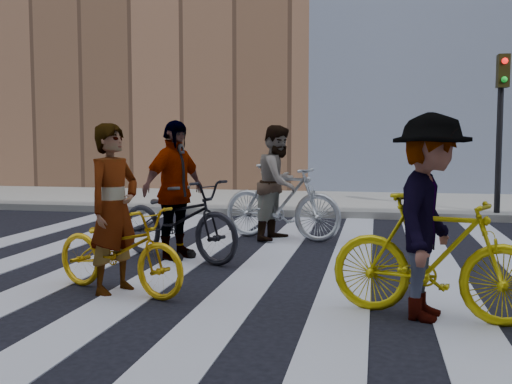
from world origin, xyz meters
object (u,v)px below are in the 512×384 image
(rider_rear, at_px, (174,190))
(traffic_signal, at_px, (501,108))
(bike_dark_rear, at_px, (178,219))
(bike_yellow_left, at_px, (119,250))
(rider_mid, at_px, (279,183))
(bike_silver_mid, at_px, (281,202))
(rider_left, at_px, (114,209))
(rider_right, at_px, (430,217))
(bike_yellow_right, at_px, (434,257))

(rider_rear, bearing_deg, traffic_signal, -20.62)
(bike_dark_rear, bearing_deg, bike_yellow_left, -156.40)
(rider_mid, bearing_deg, rider_rear, 165.21)
(bike_yellow_left, height_order, bike_dark_rear, bike_dark_rear)
(bike_silver_mid, distance_m, rider_mid, 0.32)
(rider_mid, height_order, rider_rear, rider_rear)
(bike_yellow_left, distance_m, bike_silver_mid, 3.92)
(bike_yellow_left, relative_size, bike_dark_rear, 0.84)
(bike_yellow_left, bearing_deg, rider_mid, 4.06)
(bike_dark_rear, bearing_deg, rider_left, -157.95)
(bike_dark_rear, relative_size, rider_rear, 1.10)
(bike_silver_mid, distance_m, rider_rear, 2.26)
(bike_dark_rear, relative_size, rider_left, 1.16)
(bike_silver_mid, xyz_separation_m, rider_rear, (-1.18, -1.90, 0.33))
(rider_rear, bearing_deg, rider_mid, -6.34)
(rider_right, height_order, rider_rear, rider_rear)
(bike_silver_mid, distance_m, bike_yellow_right, 4.55)
(rider_left, bearing_deg, bike_dark_rear, 18.13)
(rider_mid, bearing_deg, bike_yellow_left, 179.54)
(traffic_signal, distance_m, bike_yellow_right, 7.72)
(bike_silver_mid, xyz_separation_m, bike_yellow_right, (2.04, -4.07, -0.05))
(rider_left, bearing_deg, rider_rear, 19.67)
(bike_yellow_left, xyz_separation_m, bike_dark_rear, (0.03, 1.85, 0.09))
(rider_left, bearing_deg, bike_yellow_left, -69.47)
(rider_mid, bearing_deg, rider_left, 178.84)
(bike_silver_mid, distance_m, rider_right, 4.54)
(bike_yellow_right, bearing_deg, rider_mid, 41.98)
(rider_left, relative_size, rider_rear, 0.95)
(bike_dark_rear, distance_m, rider_rear, 0.40)
(bike_dark_rear, bearing_deg, bike_yellow_right, -100.00)
(bike_yellow_left, xyz_separation_m, rider_mid, (1.11, 3.74, 0.47))
(bike_silver_mid, relative_size, rider_right, 1.11)
(bike_dark_rear, height_order, rider_right, rider_right)
(bike_yellow_left, height_order, rider_right, rider_right)
(rider_right, relative_size, rider_rear, 0.98)
(bike_yellow_right, xyz_separation_m, bike_dark_rear, (-3.17, 2.17, -0.02))
(traffic_signal, distance_m, rider_mid, 5.30)
(bike_silver_mid, height_order, rider_mid, rider_mid)
(rider_left, xyz_separation_m, rider_mid, (1.16, 3.74, 0.04))
(traffic_signal, relative_size, bike_dark_rear, 1.59)
(bike_silver_mid, bearing_deg, rider_rear, 164.11)
(bike_silver_mid, height_order, bike_dark_rear, bike_silver_mid)
(rider_rear, bearing_deg, bike_yellow_right, -99.58)
(rider_right, distance_m, rider_rear, 3.84)
(bike_yellow_right, distance_m, rider_right, 0.37)
(traffic_signal, xyz_separation_m, bike_silver_mid, (-3.95, -3.22, -1.66))
(bike_yellow_left, relative_size, bike_silver_mid, 0.85)
(rider_rear, bearing_deg, bike_yellow_left, -154.85)
(traffic_signal, bearing_deg, rider_left, -126.51)
(bike_yellow_right, bearing_deg, bike_silver_mid, 41.42)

